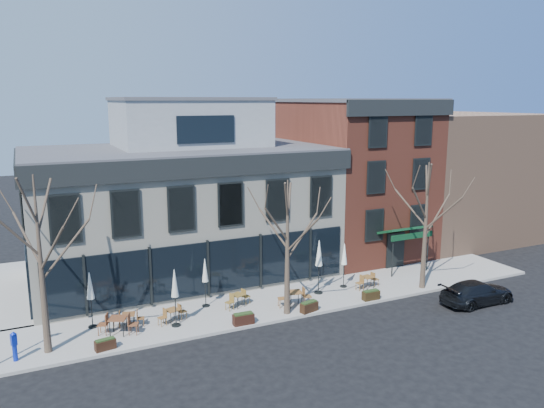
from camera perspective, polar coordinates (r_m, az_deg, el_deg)
name	(u,v)px	position (r m, az deg, el deg)	size (l,w,h in m)	color
ground	(208,300)	(30.58, -6.87, -10.21)	(120.00, 120.00, 0.00)	black
sidewalk_front	(277,302)	(29.83, 0.51, -10.53)	(33.50, 4.70, 0.15)	gray
corner_building	(182,202)	(33.97, -9.67, 0.18)	(18.39, 10.39, 11.10)	beige
red_brick_building	(354,176)	(39.19, 8.84, 3.02)	(8.20, 11.78, 11.18)	brown
bg_building	(448,174)	(46.33, 18.41, 3.04)	(12.00, 12.00, 10.00)	#8C664C
tree_corner	(41,263)	(24.84, -23.60, -5.82)	(3.93, 3.98, 7.92)	#382B21
tree_mid	(288,246)	(27.05, 1.69, -4.52)	(3.50, 3.55, 7.04)	#382B21
tree_right	(426,224)	(31.99, 16.22, -2.08)	(3.72, 3.77, 7.48)	#382B21
parked_sedan	(477,292)	(31.77, 21.20, -8.85)	(1.80, 4.43, 1.28)	black
call_box	(14,345)	(25.73, -25.98, -13.50)	(0.28, 0.27, 1.34)	#0C229F
cafe_set_0	(118,324)	(26.74, -16.23, -12.27)	(1.96, 1.23, 1.02)	brown
cafe_set_1	(129,319)	(27.46, -15.17, -11.81)	(1.59, 0.78, 0.82)	brown
cafe_set_2	(172,314)	(27.49, -10.67, -11.56)	(1.61, 0.84, 0.83)	brown
cafe_set_3	(238,299)	(28.95, -3.70, -10.15)	(1.66, 0.99, 0.86)	brown
cafe_set_4	(295,297)	(29.01, 2.45, -9.95)	(1.92, 0.88, 0.99)	brown
cafe_set_5	(367,281)	(32.10, 10.21, -8.13)	(1.68, 0.75, 0.87)	brown
umbrella_0	(90,289)	(27.35, -18.97, -8.63)	(0.45, 0.45, 2.80)	black
umbrella_1	(175,286)	(26.46, -10.42, -8.71)	(0.46, 0.46, 2.90)	black
umbrella_2	(205,273)	(28.68, -7.21, -7.37)	(0.43, 0.43, 2.66)	black
umbrella_3	(319,256)	(30.35, 5.08, -5.61)	(0.50, 0.50, 3.14)	black
umbrella_4	(344,257)	(31.63, 7.78, -5.62)	(0.42, 0.42, 2.65)	black
planter_0	(105,344)	(25.52, -17.50, -14.19)	(0.95, 0.51, 0.51)	black
planter_1	(243,319)	(26.90, -3.10, -12.21)	(1.06, 0.46, 0.59)	black
planter_2	(309,307)	(28.41, 4.01, -10.94)	(1.06, 0.62, 0.56)	black
planter_3	(371,295)	(30.42, 10.60, -9.59)	(0.99, 0.41, 0.55)	black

